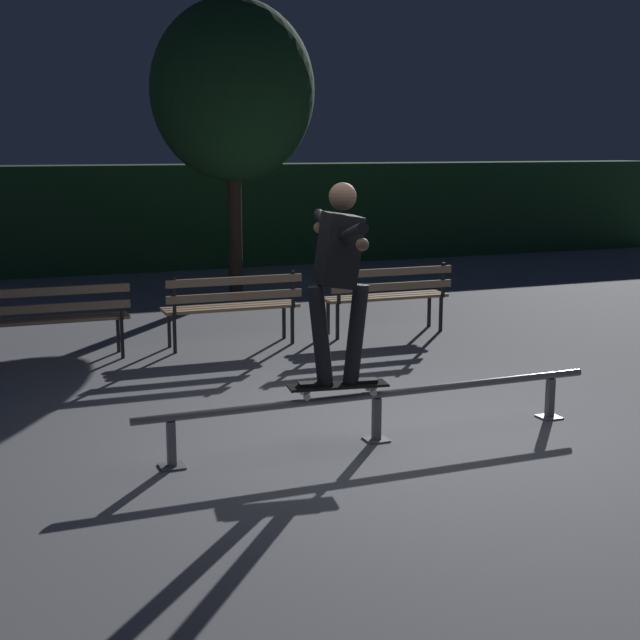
{
  "coord_description": "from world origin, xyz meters",
  "views": [
    {
      "loc": [
        -2.97,
        -6.38,
        2.33
      ],
      "look_at": [
        -0.17,
        0.67,
        0.85
      ],
      "focal_mm": 50.64,
      "sensor_mm": 36.0,
      "label": 1
    }
  ],
  "objects_px": {
    "skateboarder": "(339,267)",
    "park_bench_leftmost": "(54,313)",
    "park_bench_right_center": "(388,292)",
    "skateboard": "(338,386)",
    "park_bench_left_center": "(233,302)",
    "grind_rail": "(377,402)",
    "tree_behind_benches": "(232,91)"
  },
  "relations": [
    {
      "from": "park_bench_left_center",
      "to": "park_bench_right_center",
      "type": "distance_m",
      "value": 2.0
    },
    {
      "from": "park_bench_leftmost",
      "to": "tree_behind_benches",
      "type": "relative_size",
      "value": 0.36
    },
    {
      "from": "skateboarder",
      "to": "park_bench_right_center",
      "type": "bearing_deg",
      "value": 58.97
    },
    {
      "from": "park_bench_left_center",
      "to": "skateboarder",
      "type": "bearing_deg",
      "value": -93.5
    },
    {
      "from": "skateboard",
      "to": "park_bench_leftmost",
      "type": "bearing_deg",
      "value": 115.58
    },
    {
      "from": "park_bench_leftmost",
      "to": "park_bench_right_center",
      "type": "relative_size",
      "value": 1.0
    },
    {
      "from": "skateboarder",
      "to": "park_bench_left_center",
      "type": "xyz_separation_m",
      "value": [
        0.23,
        3.7,
        -0.88
      ]
    },
    {
      "from": "grind_rail",
      "to": "park_bench_leftmost",
      "type": "bearing_deg",
      "value": 119.64
    },
    {
      "from": "park_bench_left_center",
      "to": "park_bench_right_center",
      "type": "xyz_separation_m",
      "value": [
        2.0,
        0.0,
        0.0
      ]
    },
    {
      "from": "skateboard",
      "to": "skateboarder",
      "type": "height_order",
      "value": "skateboarder"
    },
    {
      "from": "park_bench_leftmost",
      "to": "park_bench_left_center",
      "type": "height_order",
      "value": "same"
    },
    {
      "from": "skateboard",
      "to": "park_bench_left_center",
      "type": "xyz_separation_m",
      "value": [
        0.23,
        3.7,
        0.05
      ]
    },
    {
      "from": "grind_rail",
      "to": "park_bench_left_center",
      "type": "bearing_deg",
      "value": 91.63
    },
    {
      "from": "skateboarder",
      "to": "park_bench_leftmost",
      "type": "bearing_deg",
      "value": 115.61
    },
    {
      "from": "tree_behind_benches",
      "to": "skateboarder",
      "type": "bearing_deg",
      "value": -100.35
    },
    {
      "from": "tree_behind_benches",
      "to": "grind_rail",
      "type": "bearing_deg",
      "value": -97.85
    },
    {
      "from": "skateboard",
      "to": "grind_rail",
      "type": "bearing_deg",
      "value": 0.0
    },
    {
      "from": "park_bench_leftmost",
      "to": "tree_behind_benches",
      "type": "xyz_separation_m",
      "value": [
        3.13,
        3.7,
        2.59
      ]
    },
    {
      "from": "park_bench_right_center",
      "to": "skateboard",
      "type": "bearing_deg",
      "value": -121.06
    },
    {
      "from": "skateboarder",
      "to": "tree_behind_benches",
      "type": "height_order",
      "value": "tree_behind_benches"
    },
    {
      "from": "skateboard",
      "to": "park_bench_leftmost",
      "type": "height_order",
      "value": "park_bench_leftmost"
    },
    {
      "from": "park_bench_right_center",
      "to": "park_bench_left_center",
      "type": "bearing_deg",
      "value": 180.0
    },
    {
      "from": "grind_rail",
      "to": "park_bench_right_center",
      "type": "height_order",
      "value": "park_bench_right_center"
    },
    {
      "from": "park_bench_leftmost",
      "to": "park_bench_left_center",
      "type": "relative_size",
      "value": 1.0
    },
    {
      "from": "grind_rail",
      "to": "skateboarder",
      "type": "bearing_deg",
      "value": -179.92
    },
    {
      "from": "grind_rail",
      "to": "skateboard",
      "type": "height_order",
      "value": "skateboard"
    },
    {
      "from": "skateboard",
      "to": "park_bench_left_center",
      "type": "relative_size",
      "value": 0.5
    },
    {
      "from": "park_bench_leftmost",
      "to": "park_bench_left_center",
      "type": "distance_m",
      "value": 2.0
    },
    {
      "from": "grind_rail",
      "to": "park_bench_right_center",
      "type": "xyz_separation_m",
      "value": [
        1.9,
        3.7,
        0.22
      ]
    },
    {
      "from": "skateboard",
      "to": "skateboarder",
      "type": "relative_size",
      "value": 0.51
    },
    {
      "from": "grind_rail",
      "to": "park_bench_left_center",
      "type": "xyz_separation_m",
      "value": [
        -0.11,
        3.7,
        0.22
      ]
    },
    {
      "from": "park_bench_leftmost",
      "to": "tree_behind_benches",
      "type": "distance_m",
      "value": 5.49
    }
  ]
}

